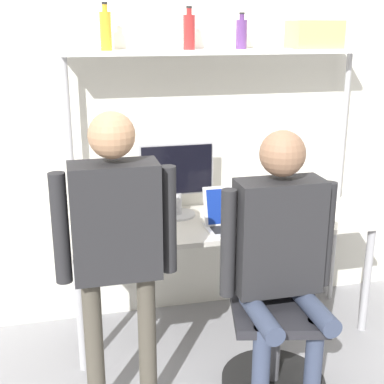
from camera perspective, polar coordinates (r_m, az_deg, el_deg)
name	(u,v)px	position (r m, az deg, el deg)	size (l,w,h in m)	color
ground_plane	(235,355)	(3.37, 4.65, -16.91)	(12.00, 12.00, 0.00)	gray
wall_back	(207,114)	(3.50, 1.64, 8.37)	(8.00, 0.06, 2.70)	silver
desk	(221,231)	(3.35, 3.12, -4.19)	(1.90, 0.64, 0.74)	beige
shelf_unit	(215,90)	(3.30, 2.50, 10.77)	(1.81, 0.28, 1.76)	white
monitor	(177,176)	(3.32, -1.64, 1.67)	(0.47, 0.23, 0.46)	#B7B7BC
laptop	(231,216)	(3.20, 4.19, -2.59)	(0.32, 0.24, 0.24)	silver
cell_phone	(280,226)	(3.25, 9.39, -3.56)	(0.07, 0.15, 0.01)	#264C8C
office_chair	(274,336)	(3.01, 8.73, -14.98)	(0.56, 0.56, 0.95)	black
person_seated	(281,245)	(2.72, 9.42, -5.59)	(0.60, 0.47, 1.42)	#38425B
person_standing	(116,234)	(2.49, -8.10, -4.49)	(0.57, 0.21, 1.54)	#4C473D
bottle_red	(189,31)	(3.24, -0.31, 16.76)	(0.07, 0.07, 0.24)	maroon
bottle_amber	(106,30)	(3.16, -9.19, 16.67)	(0.06, 0.06, 0.26)	gold
bottle_purple	(241,34)	(3.33, 5.30, 16.46)	(0.07, 0.07, 0.21)	#593372
storage_box	(314,35)	(3.50, 12.92, 16.05)	(0.30, 0.22, 0.17)	#DBCC66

